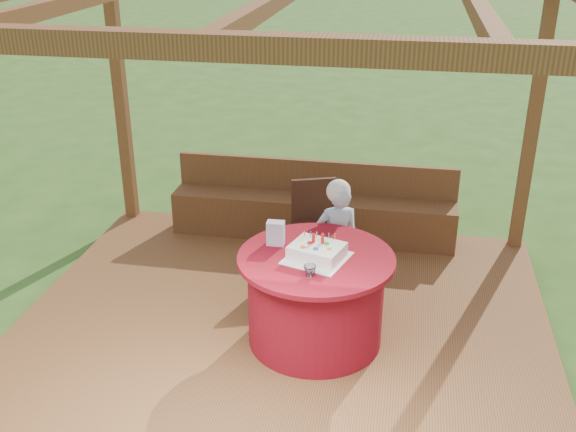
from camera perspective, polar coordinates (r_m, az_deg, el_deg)
The scene contains 10 objects.
ground at distance 5.91m, azimuth -0.44°, elevation -9.87°, with size 60.00×60.00×0.00m, color #2B501A.
deck at distance 5.87m, azimuth -0.45°, elevation -9.39°, with size 4.50×4.00×0.12m, color brown.
pergola at distance 4.97m, azimuth -0.54°, elevation 13.75°, with size 4.50×4.00×2.72m.
bench at distance 7.20m, azimuth 2.11°, elevation 0.28°, with size 3.00×0.42×0.80m.
table at distance 5.42m, azimuth 2.34°, elevation -6.96°, with size 1.23×1.23×0.77m.
chair at distance 6.46m, azimuth 2.38°, elevation -0.47°, with size 0.56×0.56×0.89m.
elderly_woman at distance 5.96m, azimuth 4.17°, elevation -1.83°, with size 0.46×0.37×1.12m.
birthday_cake at distance 5.17m, azimuth 2.47°, elevation -3.03°, with size 0.55×0.55×0.19m.
gift_bag at distance 5.37m, azimuth -1.06°, elevation -1.45°, with size 0.14×0.09×0.20m, color #E594D0.
drinking_glass at distance 4.93m, azimuth 1.86°, elevation -4.68°, with size 0.09×0.09×0.09m, color silver.
Camera 1 is at (0.93, -4.80, 3.32)m, focal length 42.00 mm.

